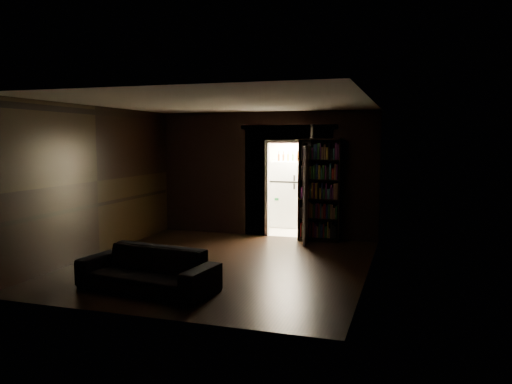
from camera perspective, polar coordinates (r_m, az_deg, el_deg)
ground at (r=8.87m, az=-3.91°, el=-8.20°), size 5.50×5.50×0.00m
room_walls at (r=9.62m, az=-1.70°, el=3.07°), size 5.02×5.61×2.84m
kitchen_alcove at (r=12.20m, az=4.89°, el=1.44°), size 2.20×1.80×2.60m
sofa at (r=7.47m, az=-12.31°, el=-7.91°), size 2.16×1.17×0.79m
bookshelf at (r=10.81m, az=7.29°, el=0.25°), size 0.95×0.64×2.20m
refrigerator at (r=12.55m, az=3.52°, el=-0.19°), size 0.90×0.86×1.65m
door at (r=10.59m, az=5.75°, el=-0.26°), size 0.14×0.85×2.05m
figurine at (r=10.78m, az=6.41°, el=6.91°), size 0.12×0.12×0.31m
bottles at (r=12.38m, az=3.69°, el=4.11°), size 0.59×0.26×0.24m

